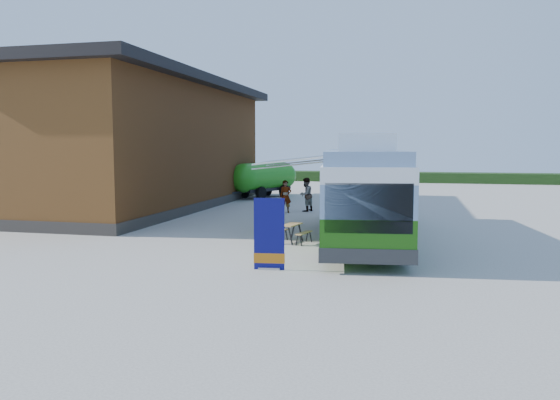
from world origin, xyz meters
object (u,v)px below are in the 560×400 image
(picnic_table, at_px, (292,229))
(person_b, at_px, (306,195))
(slurry_tanker, at_px, (264,178))
(banner, at_px, (269,241))
(person_a, at_px, (286,196))
(bus, at_px, (361,190))

(picnic_table, bearing_deg, person_b, 110.42)
(person_b, distance_m, slurry_tanker, 8.74)
(banner, bearing_deg, person_a, 93.91)
(picnic_table, bearing_deg, banner, -73.33)
(person_a, relative_size, slurry_tanker, 0.28)
(picnic_table, xyz_separation_m, person_b, (-1.39, 9.96, 0.41))
(person_a, height_order, slurry_tanker, slurry_tanker)
(banner, bearing_deg, picnic_table, 87.01)
(banner, height_order, picnic_table, banner)
(picnic_table, xyz_separation_m, slurry_tanker, (-5.83, 17.47, 0.89))
(picnic_table, relative_size, person_b, 0.77)
(bus, bearing_deg, picnic_table, -151.69)
(person_b, bearing_deg, bus, 50.75)
(bus, bearing_deg, person_b, 107.34)
(person_a, bearing_deg, picnic_table, -98.92)
(person_b, bearing_deg, slurry_tanker, -123.15)
(person_a, relative_size, person_b, 0.94)
(bus, height_order, picnic_table, bus)
(picnic_table, bearing_deg, bus, 47.97)
(person_b, height_order, slurry_tanker, slurry_tanker)
(banner, xyz_separation_m, person_a, (-2.67, 13.65, 0.03))
(picnic_table, bearing_deg, person_a, 116.87)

